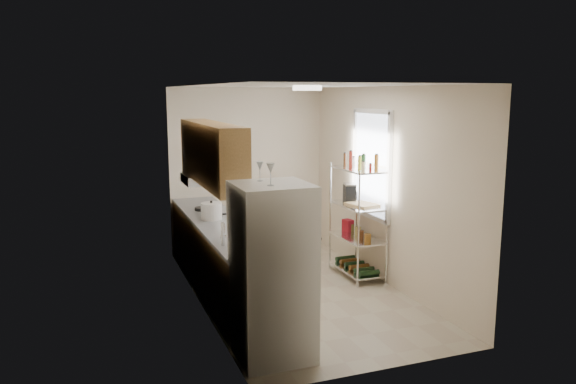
% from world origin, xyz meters
% --- Properties ---
extents(room, '(2.52, 4.42, 2.62)m').
position_xyz_m(room, '(0.00, 0.00, 1.30)').
color(room, '#B5AB93').
rests_on(room, ground).
extents(counter_run, '(0.63, 3.51, 0.90)m').
position_xyz_m(counter_run, '(-0.92, 0.44, 0.45)').
color(counter_run, tan).
rests_on(counter_run, ground).
extents(upper_cabinets, '(0.33, 2.20, 0.72)m').
position_xyz_m(upper_cabinets, '(-1.05, 0.10, 1.81)').
color(upper_cabinets, tan).
rests_on(upper_cabinets, room).
extents(range_hood, '(0.50, 0.60, 0.12)m').
position_xyz_m(range_hood, '(-1.00, 0.90, 1.39)').
color(range_hood, '#B7BABC').
rests_on(range_hood, room).
extents(window, '(0.06, 1.00, 1.46)m').
position_xyz_m(window, '(1.23, 0.35, 1.55)').
color(window, white).
rests_on(window, room).
extents(bakers_rack, '(0.45, 0.90, 1.73)m').
position_xyz_m(bakers_rack, '(1.00, 0.30, 1.11)').
color(bakers_rack, silver).
rests_on(bakers_rack, ground).
extents(ceiling_dome, '(0.34, 0.34, 0.05)m').
position_xyz_m(ceiling_dome, '(0.00, -0.30, 2.57)').
color(ceiling_dome, white).
rests_on(ceiling_dome, room).
extents(refrigerator, '(0.70, 0.70, 1.69)m').
position_xyz_m(refrigerator, '(-0.87, -1.57, 0.85)').
color(refrigerator, white).
rests_on(refrigerator, ground).
extents(wine_glass_a, '(0.07, 0.07, 0.19)m').
position_xyz_m(wine_glass_a, '(-0.93, -1.40, 1.78)').
color(wine_glass_a, silver).
rests_on(wine_glass_a, refrigerator).
extents(wine_glass_b, '(0.07, 0.07, 0.21)m').
position_xyz_m(wine_glass_b, '(-0.92, -1.69, 1.79)').
color(wine_glass_b, silver).
rests_on(wine_glass_b, refrigerator).
extents(rice_cooker, '(0.27, 0.27, 0.22)m').
position_xyz_m(rice_cooker, '(-0.96, 0.59, 1.01)').
color(rice_cooker, silver).
rests_on(rice_cooker, counter_run).
extents(frying_pan_large, '(0.26, 0.26, 0.04)m').
position_xyz_m(frying_pan_large, '(-0.91, 0.73, 0.92)').
color(frying_pan_large, black).
rests_on(frying_pan_large, counter_run).
extents(frying_pan_small, '(0.24, 0.24, 0.04)m').
position_xyz_m(frying_pan_small, '(-0.96, 1.19, 0.92)').
color(frying_pan_small, black).
rests_on(frying_pan_small, counter_run).
extents(cutting_board, '(0.41, 0.48, 0.03)m').
position_xyz_m(cutting_board, '(1.04, 0.23, 1.03)').
color(cutting_board, tan).
rests_on(cutting_board, bakers_rack).
extents(espresso_machine, '(0.20, 0.25, 0.26)m').
position_xyz_m(espresso_machine, '(0.98, 0.52, 1.14)').
color(espresso_machine, black).
rests_on(espresso_machine, bakers_rack).
extents(storage_bag, '(0.14, 0.17, 0.17)m').
position_xyz_m(storage_bag, '(1.02, 0.63, 0.65)').
color(storage_bag, maroon).
rests_on(storage_bag, bakers_rack).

